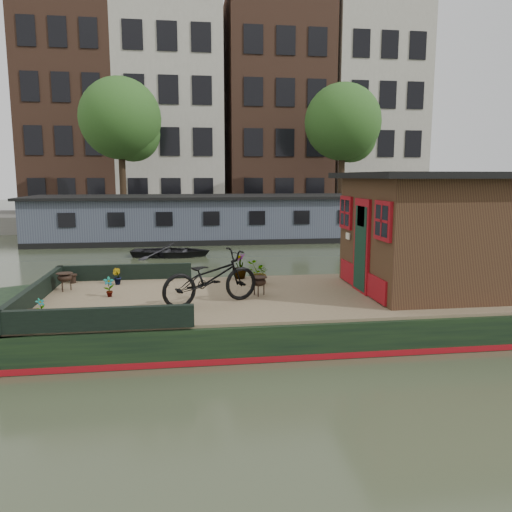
{
  "coord_description": "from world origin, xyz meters",
  "views": [
    {
      "loc": [
        -3.1,
        -9.6,
        2.99
      ],
      "look_at": [
        -1.67,
        0.5,
        1.36
      ],
      "focal_mm": 35.0,
      "sensor_mm": 36.0,
      "label": 1
    }
  ],
  "objects": [
    {
      "name": "potted_plant_c",
      "position": [
        -1.55,
        0.98,
        0.91
      ],
      "size": [
        0.6,
        0.58,
        0.51
      ],
      "primitive_type": "imported",
      "rotation": [
        0.0,
        0.0,
        3.68
      ],
      "color": "#A74930",
      "rests_on": "houseboat_deck"
    },
    {
      "name": "brazier_front",
      "position": [
        -1.69,
        -0.03,
        0.84
      ],
      "size": [
        0.44,
        0.44,
        0.38
      ],
      "primitive_type": null,
      "rotation": [
        0.0,
        0.0,
        0.31
      ],
      "color": "black",
      "rests_on": "houseboat_deck"
    },
    {
      "name": "brazier_rear",
      "position": [
        -5.6,
        0.94,
        0.84
      ],
      "size": [
        0.39,
        0.39,
        0.38
      ],
      "primitive_type": null,
      "rotation": [
        0.0,
        0.0,
        0.12
      ],
      "color": "black",
      "rests_on": "houseboat_deck"
    },
    {
      "name": "quay",
      "position": [
        0.0,
        20.5,
        0.45
      ],
      "size": [
        60.0,
        6.0,
        0.9
      ],
      "primitive_type": "cube",
      "color": "#47443F",
      "rests_on": "ground"
    },
    {
      "name": "far_houseboat",
      "position": [
        0.0,
        14.0,
        0.97
      ],
      "size": [
        20.4,
        4.4,
        2.11
      ],
      "color": "#454E5C",
      "rests_on": "ground"
    },
    {
      "name": "bollard_port",
      "position": [
        -5.6,
        1.7,
        0.75
      ],
      "size": [
        0.18,
        0.18,
        0.2
      ],
      "primitive_type": "cylinder",
      "color": "black",
      "rests_on": "houseboat_deck"
    },
    {
      "name": "bow_bulwark",
      "position": [
        -5.07,
        0.0,
        0.82
      ],
      "size": [
        3.0,
        4.0,
        0.35
      ],
      "color": "black",
      "rests_on": "houseboat_deck"
    },
    {
      "name": "potted_plant_d",
      "position": [
        -1.88,
        1.7,
        0.94
      ],
      "size": [
        0.39,
        0.39,
        0.58
      ],
      "primitive_type": "imported",
      "rotation": [
        0.0,
        0.0,
        4.92
      ],
      "color": "#9B502A",
      "rests_on": "houseboat_deck"
    },
    {
      "name": "bollard_stbd",
      "position": [
        -5.6,
        -1.39,
        0.76
      ],
      "size": [
        0.19,
        0.19,
        0.22
      ],
      "primitive_type": "cylinder",
      "color": "black",
      "rests_on": "houseboat_deck"
    },
    {
      "name": "potted_plant_a",
      "position": [
        -4.62,
        0.26,
        0.85
      ],
      "size": [
        0.23,
        0.18,
        0.4
      ],
      "primitive_type": "imported",
      "rotation": [
        0.0,
        0.0,
        0.21
      ],
      "color": "brown",
      "rests_on": "houseboat_deck"
    },
    {
      "name": "potted_plant_b",
      "position": [
        -4.62,
        1.42,
        0.83
      ],
      "size": [
        0.25,
        0.24,
        0.36
      ],
      "primitive_type": "imported",
      "rotation": [
        0.0,
        0.0,
        2.51
      ],
      "color": "#8F5C28",
      "rests_on": "houseboat_deck"
    },
    {
      "name": "tree_right",
      "position": [
        6.14,
        19.07,
        5.89
      ],
      "size": [
        4.4,
        4.4,
        7.4
      ],
      "color": "#332316",
      "rests_on": "quay"
    },
    {
      "name": "dinghy",
      "position": [
        -3.67,
        9.35,
        0.31
      ],
      "size": [
        3.24,
        2.52,
        0.61
      ],
      "primitive_type": "imported",
      "rotation": [
        0.0,
        0.0,
        1.43
      ],
      "color": "black",
      "rests_on": "ground"
    },
    {
      "name": "potted_plant_e",
      "position": [
        -5.56,
        -0.99,
        0.81
      ],
      "size": [
        0.19,
        0.2,
        0.31
      ],
      "primitive_type": "imported",
      "rotation": [
        0.0,
        0.0,
        0.9
      ],
      "color": "brown",
      "rests_on": "houseboat_deck"
    },
    {
      "name": "cabin",
      "position": [
        2.19,
        0.0,
        1.88
      ],
      "size": [
        4.0,
        3.5,
        2.42
      ],
      "color": "black",
      "rests_on": "houseboat_deck"
    },
    {
      "name": "houseboat_hull",
      "position": [
        -1.33,
        0.0,
        0.27
      ],
      "size": [
        14.01,
        4.02,
        0.6
      ],
      "color": "black",
      "rests_on": "ground"
    },
    {
      "name": "houseboat_deck",
      "position": [
        0.0,
        0.0,
        0.62
      ],
      "size": [
        11.8,
        3.8,
        0.05
      ],
      "primitive_type": "cube",
      "color": "#7C6D4D",
      "rests_on": "houseboat_hull"
    },
    {
      "name": "tree_left",
      "position": [
        -6.36,
        19.07,
        5.89
      ],
      "size": [
        4.4,
        4.4,
        7.4
      ],
      "color": "#332316",
      "rests_on": "quay"
    },
    {
      "name": "townhouse_row",
      "position": [
        0.15,
        27.5,
        7.9
      ],
      "size": [
        27.25,
        8.0,
        16.5
      ],
      "color": "brown",
      "rests_on": "ground"
    },
    {
      "name": "bicycle",
      "position": [
        -2.67,
        -0.58,
        1.15
      ],
      "size": [
        2.0,
        1.34,
        0.99
      ],
      "primitive_type": "imported",
      "rotation": [
        0.0,
        0.0,
        1.97
      ],
      "color": "black",
      "rests_on": "houseboat_deck"
    },
    {
      "name": "ground",
      "position": [
        0.0,
        0.0,
        0.0
      ],
      "size": [
        120.0,
        120.0,
        0.0
      ],
      "primitive_type": "plane",
      "color": "#29321F",
      "rests_on": "ground"
    }
  ]
}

